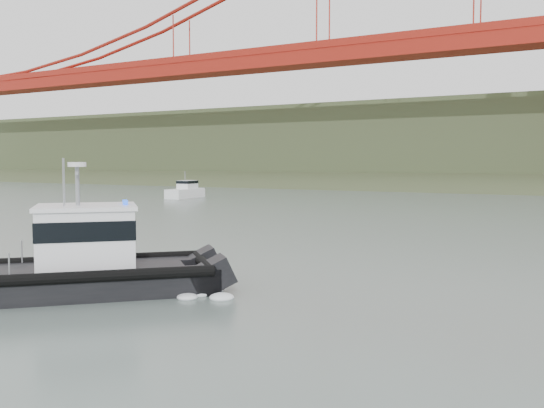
% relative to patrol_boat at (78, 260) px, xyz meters
% --- Properties ---
extents(ground, '(400.00, 400.00, 0.00)m').
position_rel_patrol_boat_xyz_m(ground, '(2.27, 3.90, -1.20)').
color(ground, '#54645E').
rests_on(ground, ground).
extents(patrol_boat, '(9.44, 9.55, 4.78)m').
position_rel_patrol_boat_xyz_m(patrol_boat, '(0.00, 0.00, 0.00)').
color(patrol_boat, black).
rests_on(patrol_boat, ground).
extents(motorboat, '(2.79, 6.58, 3.52)m').
position_rel_patrol_boat_xyz_m(motorboat, '(-31.99, 46.92, -0.32)').
color(motorboat, white).
rests_on(motorboat, ground).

